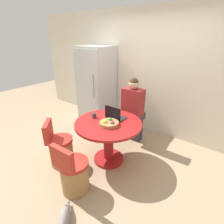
{
  "coord_description": "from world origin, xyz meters",
  "views": [
    {
      "loc": [
        1.54,
        -1.87,
        2.06
      ],
      "look_at": [
        -0.05,
        0.21,
        0.9
      ],
      "focal_mm": 28.0,
      "sensor_mm": 36.0,
      "label": 1
    }
  ],
  "objects_px": {
    "cat": "(64,219)",
    "chair_near_camera": "(74,174)",
    "refrigerator": "(96,86)",
    "person_seated": "(134,109)",
    "laptop": "(115,116)",
    "fruit_bowl": "(109,123)",
    "chair_near_left_corner": "(60,149)",
    "dining_table": "(108,134)"
  },
  "relations": [
    {
      "from": "refrigerator",
      "to": "person_seated",
      "type": "height_order",
      "value": "refrigerator"
    },
    {
      "from": "cat",
      "to": "chair_near_camera",
      "type": "bearing_deg",
      "value": 175.7
    },
    {
      "from": "laptop",
      "to": "fruit_bowl",
      "type": "distance_m",
      "value": 0.25
    },
    {
      "from": "fruit_bowl",
      "to": "laptop",
      "type": "bearing_deg",
      "value": 103.97
    },
    {
      "from": "cat",
      "to": "refrigerator",
      "type": "bearing_deg",
      "value": 175.55
    },
    {
      "from": "chair_near_left_corner",
      "to": "laptop",
      "type": "xyz_separation_m",
      "value": [
        0.6,
        0.74,
        0.52
      ]
    },
    {
      "from": "refrigerator",
      "to": "dining_table",
      "type": "relative_size",
      "value": 1.67
    },
    {
      "from": "refrigerator",
      "to": "laptop",
      "type": "xyz_separation_m",
      "value": [
        1.25,
        -0.92,
        -0.12
      ]
    },
    {
      "from": "chair_near_camera",
      "to": "dining_table",
      "type": "bearing_deg",
      "value": -90.0
    },
    {
      "from": "person_seated",
      "to": "laptop",
      "type": "xyz_separation_m",
      "value": [
        -0.01,
        -0.6,
        0.07
      ]
    },
    {
      "from": "refrigerator",
      "to": "cat",
      "type": "distance_m",
      "value": 2.93
    },
    {
      "from": "chair_near_camera",
      "to": "fruit_bowl",
      "type": "distance_m",
      "value": 0.91
    },
    {
      "from": "cat",
      "to": "person_seated",
      "type": "bearing_deg",
      "value": 150.32
    },
    {
      "from": "dining_table",
      "to": "person_seated",
      "type": "relative_size",
      "value": 0.82
    },
    {
      "from": "refrigerator",
      "to": "person_seated",
      "type": "distance_m",
      "value": 1.31
    },
    {
      "from": "chair_near_camera",
      "to": "laptop",
      "type": "distance_m",
      "value": 1.12
    },
    {
      "from": "laptop",
      "to": "fruit_bowl",
      "type": "relative_size",
      "value": 1.02
    },
    {
      "from": "refrigerator",
      "to": "chair_near_left_corner",
      "type": "height_order",
      "value": "refrigerator"
    },
    {
      "from": "fruit_bowl",
      "to": "cat",
      "type": "xyz_separation_m",
      "value": [
        0.25,
        -1.18,
        -0.7
      ]
    },
    {
      "from": "chair_near_left_corner",
      "to": "laptop",
      "type": "distance_m",
      "value": 1.09
    },
    {
      "from": "refrigerator",
      "to": "laptop",
      "type": "distance_m",
      "value": 1.55
    },
    {
      "from": "refrigerator",
      "to": "dining_table",
      "type": "xyz_separation_m",
      "value": [
        1.24,
        -1.09,
        -0.39
      ]
    },
    {
      "from": "chair_near_left_corner",
      "to": "cat",
      "type": "bearing_deg",
      "value": -170.4
    },
    {
      "from": "chair_near_left_corner",
      "to": "person_seated",
      "type": "height_order",
      "value": "person_seated"
    },
    {
      "from": "chair_near_camera",
      "to": "person_seated",
      "type": "bearing_deg",
      "value": -91.78
    },
    {
      "from": "laptop",
      "to": "cat",
      "type": "xyz_separation_m",
      "value": [
        0.31,
        -1.42,
        -0.72
      ]
    },
    {
      "from": "laptop",
      "to": "fruit_bowl",
      "type": "xyz_separation_m",
      "value": [
        0.06,
        -0.24,
        -0.02
      ]
    },
    {
      "from": "person_seated",
      "to": "laptop",
      "type": "distance_m",
      "value": 0.61
    },
    {
      "from": "dining_table",
      "to": "chair_near_left_corner",
      "type": "relative_size",
      "value": 1.37
    },
    {
      "from": "person_seated",
      "to": "fruit_bowl",
      "type": "bearing_deg",
      "value": 93.29
    },
    {
      "from": "cat",
      "to": "chair_near_left_corner",
      "type": "bearing_deg",
      "value": -164.7
    },
    {
      "from": "person_seated",
      "to": "fruit_bowl",
      "type": "relative_size",
      "value": 4.41
    },
    {
      "from": "chair_near_camera",
      "to": "fruit_bowl",
      "type": "xyz_separation_m",
      "value": [
        0.03,
        0.76,
        0.5
      ]
    },
    {
      "from": "chair_near_camera",
      "to": "person_seated",
      "type": "height_order",
      "value": "person_seated"
    },
    {
      "from": "dining_table",
      "to": "laptop",
      "type": "height_order",
      "value": "laptop"
    },
    {
      "from": "refrigerator",
      "to": "chair_near_camera",
      "type": "relative_size",
      "value": 2.29
    },
    {
      "from": "chair_near_left_corner",
      "to": "fruit_bowl",
      "type": "relative_size",
      "value": 2.62
    },
    {
      "from": "fruit_bowl",
      "to": "cat",
      "type": "relative_size",
      "value": 0.72
    },
    {
      "from": "dining_table",
      "to": "fruit_bowl",
      "type": "distance_m",
      "value": 0.27
    },
    {
      "from": "chair_near_camera",
      "to": "fruit_bowl",
      "type": "relative_size",
      "value": 2.62
    },
    {
      "from": "chair_near_left_corner",
      "to": "chair_near_camera",
      "type": "bearing_deg",
      "value": -155.73
    },
    {
      "from": "fruit_bowl",
      "to": "chair_near_camera",
      "type": "bearing_deg",
      "value": -92.28
    }
  ]
}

